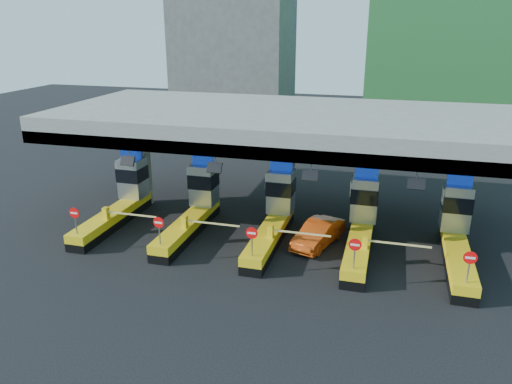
# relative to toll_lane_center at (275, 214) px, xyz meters

# --- Properties ---
(ground) EXTENTS (120.00, 120.00, 0.00)m
(ground) POSITION_rel_toll_lane_center_xyz_m (-0.00, -0.28, -1.40)
(ground) COLOR black
(ground) RESTS_ON ground
(toll_canopy) EXTENTS (28.00, 12.09, 7.00)m
(toll_canopy) POSITION_rel_toll_lane_center_xyz_m (-0.00, 2.59, 4.74)
(toll_canopy) COLOR slate
(toll_canopy) RESTS_ON ground
(toll_lane_far_left) EXTENTS (4.43, 8.00, 4.16)m
(toll_lane_far_left) POSITION_rel_toll_lane_center_xyz_m (-10.00, 0.00, 0.00)
(toll_lane_far_left) COLOR black
(toll_lane_far_left) RESTS_ON ground
(toll_lane_left) EXTENTS (4.43, 8.00, 4.16)m
(toll_lane_left) POSITION_rel_toll_lane_center_xyz_m (-5.00, 0.00, 0.00)
(toll_lane_left) COLOR black
(toll_lane_left) RESTS_ON ground
(toll_lane_center) EXTENTS (4.43, 8.00, 4.16)m
(toll_lane_center) POSITION_rel_toll_lane_center_xyz_m (0.00, 0.00, 0.00)
(toll_lane_center) COLOR black
(toll_lane_center) RESTS_ON ground
(toll_lane_right) EXTENTS (4.43, 8.00, 4.16)m
(toll_lane_right) POSITION_rel_toll_lane_center_xyz_m (5.00, 0.00, 0.00)
(toll_lane_right) COLOR black
(toll_lane_right) RESTS_ON ground
(toll_lane_far_right) EXTENTS (4.43, 8.00, 4.16)m
(toll_lane_far_right) POSITION_rel_toll_lane_center_xyz_m (10.00, 0.00, 0.00)
(toll_lane_far_right) COLOR black
(toll_lane_far_right) RESTS_ON ground
(bg_building_scaffold) EXTENTS (18.00, 12.00, 28.00)m
(bg_building_scaffold) POSITION_rel_toll_lane_center_xyz_m (12.00, 31.72, 12.60)
(bg_building_scaffold) COLOR #1E5926
(bg_building_scaffold) RESTS_ON ground
(bg_building_concrete) EXTENTS (14.00, 10.00, 18.00)m
(bg_building_concrete) POSITION_rel_toll_lane_center_xyz_m (-14.00, 35.72, 7.60)
(bg_building_concrete) COLOR #4C4C49
(bg_building_concrete) RESTS_ON ground
(red_car) EXTENTS (2.69, 4.49, 1.40)m
(red_car) POSITION_rel_toll_lane_center_xyz_m (2.67, -0.59, -0.70)
(red_car) COLOR #BD3F0E
(red_car) RESTS_ON ground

